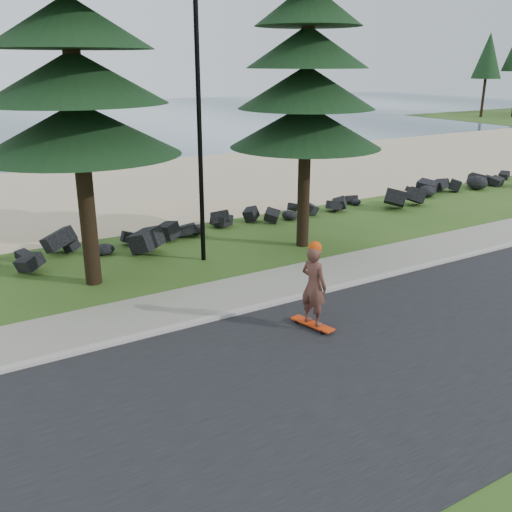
# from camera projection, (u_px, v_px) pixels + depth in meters

# --- Properties ---
(ground) EXTENTS (160.00, 160.00, 0.00)m
(ground) POSITION_uv_depth(u_px,v_px,m) (256.00, 293.00, 15.24)
(ground) COLOR #2C4B17
(ground) RESTS_ON ground
(road) EXTENTS (160.00, 7.00, 0.02)m
(road) POSITION_uv_depth(u_px,v_px,m) (371.00, 366.00, 11.59)
(road) COLOR black
(road) RESTS_ON ground
(kerb) EXTENTS (160.00, 0.20, 0.10)m
(kerb) POSITION_uv_depth(u_px,v_px,m) (275.00, 303.00, 14.49)
(kerb) COLOR #ADA49C
(kerb) RESTS_ON ground
(sidewalk) EXTENTS (160.00, 2.00, 0.08)m
(sidewalk) POSITION_uv_depth(u_px,v_px,m) (253.00, 289.00, 15.39)
(sidewalk) COLOR gray
(sidewalk) RESTS_ON ground
(beach_sand) EXTENTS (160.00, 15.00, 0.01)m
(beach_sand) POSITION_uv_depth(u_px,v_px,m) (98.00, 192.00, 26.99)
(beach_sand) COLOR #CAB487
(beach_sand) RESTS_ON ground
(seawall_boulders) EXTENTS (60.00, 2.40, 1.10)m
(seawall_boulders) POSITION_uv_depth(u_px,v_px,m) (173.00, 240.00, 19.78)
(seawall_boulders) COLOR black
(seawall_boulders) RESTS_ON ground
(lamp_post) EXTENTS (0.25, 0.14, 8.14)m
(lamp_post) POSITION_uv_depth(u_px,v_px,m) (199.00, 125.00, 16.50)
(lamp_post) COLOR black
(lamp_post) RESTS_ON ground
(skateboarder) EXTENTS (0.60, 1.16, 2.10)m
(skateboarder) POSITION_uv_depth(u_px,v_px,m) (314.00, 286.00, 12.91)
(skateboarder) COLOR red
(skateboarder) RESTS_ON ground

